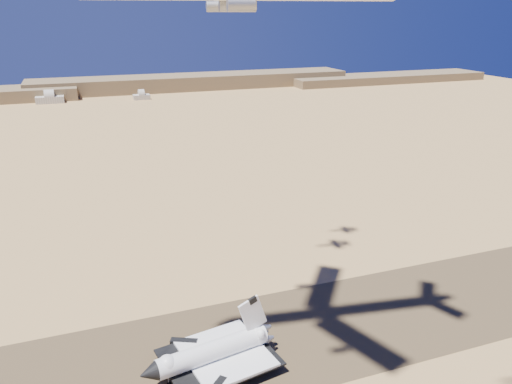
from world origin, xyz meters
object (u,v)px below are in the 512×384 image
object	(u,v)px
crew_b	(245,378)
crew_c	(244,378)
crew_a	(247,368)
shuttle	(212,354)

from	to	relation	value
crew_b	crew_c	world-z (taller)	crew_b
crew_a	crew_b	bearing A→B (deg)	166.00
crew_a	crew_b	size ratio (longest dim) A/B	1.07
shuttle	crew_b	bearing A→B (deg)	-56.71
shuttle	crew_b	size ratio (longest dim) A/B	22.67
crew_a	crew_c	world-z (taller)	crew_a
shuttle	crew_b	xyz separation A→B (m)	(7.35, -7.85, -4.39)
crew_a	crew_c	xyz separation A→B (m)	(-2.14, -3.63, -0.14)
shuttle	crew_c	distance (m)	11.25
shuttle	crew_c	bearing A→B (deg)	-57.29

